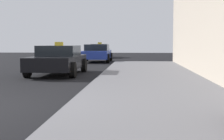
# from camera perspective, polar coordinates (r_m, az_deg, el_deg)

# --- Properties ---
(sidewalk) EXTENTS (4.00, 32.00, 0.15)m
(sidewalk) POSITION_cam_1_polar(r_m,az_deg,el_deg) (7.07, 8.72, -6.24)
(sidewalk) COLOR slate
(sidewalk) RESTS_ON ground_plane
(car_black) EXTENTS (2.06, 4.49, 1.43)m
(car_black) POSITION_cam_1_polar(r_m,az_deg,el_deg) (15.13, -8.97, 1.71)
(car_black) COLOR black
(car_black) RESTS_ON ground_plane
(car_blue) EXTENTS (2.07, 4.08, 1.27)m
(car_blue) POSITION_cam_1_polar(r_m,az_deg,el_deg) (24.66, -2.58, 2.86)
(car_blue) COLOR #233899
(car_blue) RESTS_ON ground_plane
(car_white) EXTENTS (1.92, 4.48, 1.43)m
(car_white) POSITION_cam_1_polar(r_m,az_deg,el_deg) (32.01, -2.10, 3.26)
(car_white) COLOR white
(car_white) RESTS_ON ground_plane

